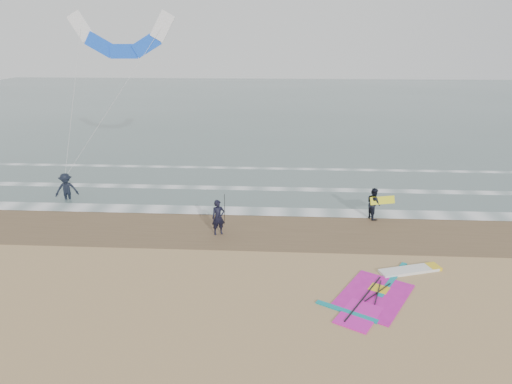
# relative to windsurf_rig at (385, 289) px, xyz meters

# --- Properties ---
(ground) EXTENTS (120.00, 120.00, 0.00)m
(ground) POSITION_rel_windsurf_rig_xyz_m (-4.24, -0.65, -0.03)
(ground) COLOR tan
(ground) RESTS_ON ground
(sea_water) EXTENTS (120.00, 80.00, 0.02)m
(sea_water) POSITION_rel_windsurf_rig_xyz_m (-4.24, 47.35, -0.02)
(sea_water) COLOR #47605E
(sea_water) RESTS_ON ground
(wet_sand_band) EXTENTS (120.00, 5.00, 0.01)m
(wet_sand_band) POSITION_rel_windsurf_rig_xyz_m (-4.24, 5.35, -0.03)
(wet_sand_band) COLOR brown
(wet_sand_band) RESTS_ON ground
(foam_waterline) EXTENTS (120.00, 9.15, 0.02)m
(foam_waterline) POSITION_rel_windsurf_rig_xyz_m (-4.24, 9.79, -0.00)
(foam_waterline) COLOR white
(foam_waterline) RESTS_ON ground
(windsurf_rig) EXTENTS (5.16, 4.89, 0.12)m
(windsurf_rig) POSITION_rel_windsurf_rig_xyz_m (0.00, 0.00, 0.00)
(windsurf_rig) COLOR white
(windsurf_rig) RESTS_ON ground
(person_standing) EXTENTS (0.72, 0.61, 1.68)m
(person_standing) POSITION_rel_windsurf_rig_xyz_m (-6.77, 4.57, 0.81)
(person_standing) COLOR black
(person_standing) RESTS_ON ground
(person_walking) EXTENTS (0.83, 0.94, 1.62)m
(person_walking) POSITION_rel_windsurf_rig_xyz_m (0.80, 6.98, 0.78)
(person_walking) COLOR black
(person_walking) RESTS_ON ground
(person_wading) EXTENTS (1.41, 1.13, 1.91)m
(person_wading) POSITION_rel_windsurf_rig_xyz_m (-15.96, 8.75, 0.92)
(person_wading) COLOR black
(person_wading) RESTS_ON ground
(held_pole) EXTENTS (0.17, 0.86, 1.82)m
(held_pole) POSITION_rel_windsurf_rig_xyz_m (-6.47, 4.57, 1.20)
(held_pole) COLOR black
(held_pole) RESTS_ON ground
(carried_kiteboard) EXTENTS (1.30, 0.51, 0.39)m
(carried_kiteboard) POSITION_rel_windsurf_rig_xyz_m (1.20, 6.88, 0.99)
(carried_kiteboard) COLOR yellow
(carried_kiteboard) RESTS_ON ground
(surf_kite) EXTENTS (6.34, 4.01, 8.95)m
(surf_kite) POSITION_rel_windsurf_rig_xyz_m (-13.31, 12.63, 8.61)
(surf_kite) COLOR white
(surf_kite) RESTS_ON ground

